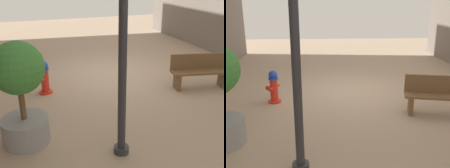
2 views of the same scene
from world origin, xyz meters
TOP-DOWN VIEW (x-y plane):
  - ground_plane at (0.00, 0.00)m, footprint 23.40×23.40m
  - fire_hydrant at (2.16, 0.82)m, footprint 0.41×0.43m
  - bench_near at (-2.01, 1.86)m, footprint 1.73×0.78m
  - planter_tree at (2.79, 3.06)m, footprint 0.95×0.95m

SIDE VIEW (x-z plane):
  - ground_plane at x=0.00m, z-range 0.00..0.00m
  - fire_hydrant at x=2.16m, z-range 0.00..0.90m
  - bench_near at x=-2.01m, z-range 0.02..0.97m
  - planter_tree at x=2.79m, z-range 0.12..2.10m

